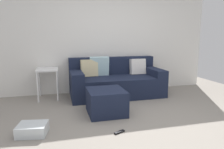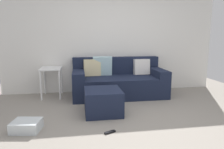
{
  "view_description": "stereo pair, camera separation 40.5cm",
  "coord_description": "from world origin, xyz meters",
  "px_view_note": "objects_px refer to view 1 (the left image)",
  "views": [
    {
      "loc": [
        -1.2,
        -2.79,
        1.33
      ],
      "look_at": [
        -0.16,
        1.15,
        0.6
      ],
      "focal_mm": 33.16,
      "sensor_mm": 36.0,
      "label": 1
    },
    {
      "loc": [
        -0.8,
        -2.87,
        1.33
      ],
      "look_at": [
        -0.16,
        1.15,
        0.6
      ],
      "focal_mm": 33.16,
      "sensor_mm": 36.0,
      "label": 2
    }
  ],
  "objects_px": {
    "storage_bin": "(33,129)",
    "ottoman": "(106,102)",
    "side_table": "(48,74)",
    "couch_sectional": "(115,81)",
    "remote_near_ottoman": "(119,132)"
  },
  "relations": [
    {
      "from": "storage_bin",
      "to": "side_table",
      "type": "height_order",
      "value": "side_table"
    },
    {
      "from": "storage_bin",
      "to": "ottoman",
      "type": "bearing_deg",
      "value": 24.32
    },
    {
      "from": "ottoman",
      "to": "storage_bin",
      "type": "height_order",
      "value": "ottoman"
    },
    {
      "from": "ottoman",
      "to": "remote_near_ottoman",
      "type": "bearing_deg",
      "value": -89.56
    },
    {
      "from": "couch_sectional",
      "to": "remote_near_ottoman",
      "type": "height_order",
      "value": "couch_sectional"
    },
    {
      "from": "ottoman",
      "to": "side_table",
      "type": "relative_size",
      "value": 1.01
    },
    {
      "from": "storage_bin",
      "to": "couch_sectional",
      "type": "bearing_deg",
      "value": 44.79
    },
    {
      "from": "couch_sectional",
      "to": "ottoman",
      "type": "relative_size",
      "value": 3.11
    },
    {
      "from": "storage_bin",
      "to": "remote_near_ottoman",
      "type": "distance_m",
      "value": 1.21
    },
    {
      "from": "storage_bin",
      "to": "side_table",
      "type": "xyz_separation_m",
      "value": [
        0.15,
        1.77,
        0.47
      ]
    },
    {
      "from": "storage_bin",
      "to": "side_table",
      "type": "relative_size",
      "value": 0.59
    },
    {
      "from": "couch_sectional",
      "to": "remote_near_ottoman",
      "type": "bearing_deg",
      "value": -104.11
    },
    {
      "from": "couch_sectional",
      "to": "ottoman",
      "type": "distance_m",
      "value": 1.22
    },
    {
      "from": "couch_sectional",
      "to": "side_table",
      "type": "bearing_deg",
      "value": 175.59
    },
    {
      "from": "ottoman",
      "to": "storage_bin",
      "type": "xyz_separation_m",
      "value": [
        -1.17,
        -0.53,
        -0.14
      ]
    }
  ]
}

